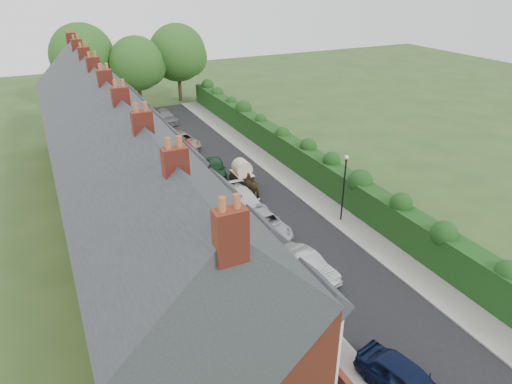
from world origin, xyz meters
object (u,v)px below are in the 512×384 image
Objects in this scene: car_silver_a at (307,265)px; car_red at (183,148)px; car_silver_b at (264,223)px; car_green at (216,168)px; horse at (253,186)px; car_white at (244,202)px; car_navy at (406,381)px; horse_cart at (242,171)px; lamppost at (344,180)px; car_grey at (165,117)px; car_beige at (182,141)px.

car_silver_a is 22.41m from car_red.
car_silver_b reaches higher than car_green.
horse reaches higher than car_green.
car_white reaches higher than car_green.
horse_cart is (2.33, 22.46, 0.56)m from car_navy.
lamppost is at bearing 51.66° from car_navy.
horse_cart is (-4.07, 8.66, -1.95)m from lamppost.
car_silver_b is at bearing -89.45° from car_white.
horse is at bearing -95.00° from car_grey.
car_silver_b is 16.81m from car_red.
lamppost is 7.99m from horse.
car_silver_b is 1.31× the size of car_red.
car_white is at bearing -78.84° from car_green.
car_beige is 11.42m from horse_cart.
car_grey is at bearing 89.99° from car_white.
car_navy reaches higher than car_beige.
car_white is 1.27× the size of car_green.
car_grey is (1.25, 42.80, -0.09)m from car_navy.
car_beige is (-0.03, 18.92, -0.01)m from car_silver_b.
horse_cart reaches higher than car_silver_a.
lamppost reaches higher than horse_cart.
car_navy is 2.23× the size of horse.
car_red is 1.19× the size of horse_cart.
car_green is at bearing 75.23° from car_silver_a.
car_green is 5.39m from horse.
car_silver_b is at bearing -99.12° from car_red.
car_navy is 31.60m from car_red.
car_white is 24.51m from car_grey.
car_white is (0.67, 18.30, -0.03)m from car_navy.
lamppost is 1.01× the size of car_silver_b.
lamppost is 7.81m from car_silver_a.
car_navy is 0.88× the size of car_white.
horse reaches higher than car_red.
car_silver_a reaches higher than car_red.
car_red is (-1.06, 6.13, -0.06)m from car_green.
car_grey is 1.47× the size of horse_cart.
car_beige is at bearing 98.78° from horse_cart.
horse_cart is at bearing -86.99° from car_red.
car_navy reaches higher than car_green.
car_white reaches higher than car_red.
car_silver_b is 1.01× the size of car_beige.
car_grey is at bearing 75.34° from car_beige.
car_navy is 0.91× the size of car_silver_b.
car_navy is 42.82m from car_grey.
car_green is at bearing 88.03° from car_white.
horse_cart is at bearing -91.71° from car_beige.
car_silver_a is at bearing -99.60° from car_red.
car_beige is (-0.08, 15.42, -0.06)m from car_white.
lamppost is 1.08× the size of car_grey.
horse_cart is (1.08, -20.34, 0.65)m from car_grey.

